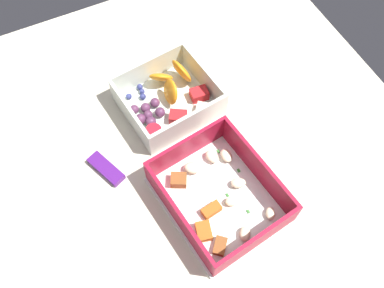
{
  "coord_description": "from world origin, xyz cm",
  "views": [
    {
      "loc": [
        -31.53,
        14.21,
        65.11
      ],
      "look_at": [
        -1.18,
        -0.59,
        4.0
      ],
      "focal_mm": 38.36,
      "sensor_mm": 36.0,
      "label": 1
    }
  ],
  "objects": [
    {
      "name": "candy_bar",
      "position": [
        1.58,
        14.21,
        2.6
      ],
      "size": [
        7.39,
        4.87,
        1.2
      ],
      "primitive_type": "cube",
      "rotation": [
        0.0,
        0.0,
        0.39
      ],
      "color": "#51197A",
      "rests_on": "table_surface"
    },
    {
      "name": "pasta_container",
      "position": [
        -11.32,
        -0.31,
        3.92
      ],
      "size": [
        21.37,
        18.36,
        6.17
      ],
      "rotation": [
        0.0,
        0.0,
        0.14
      ],
      "color": "white",
      "rests_on": "table_surface"
    },
    {
      "name": "table_surface",
      "position": [
        0.0,
        0.0,
        1.0
      ],
      "size": [
        80.0,
        80.0,
        2.0
      ],
      "primitive_type": "cube",
      "color": "beige",
      "rests_on": "ground"
    },
    {
      "name": "fruit_bowl",
      "position": [
        9.2,
        -0.84,
        4.07
      ],
      "size": [
        16.54,
        17.69,
        6.0
      ],
      "rotation": [
        0.0,
        0.0,
        0.13
      ],
      "color": "silver",
      "rests_on": "table_surface"
    }
  ]
}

